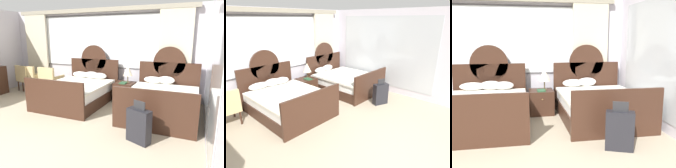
{
  "view_description": "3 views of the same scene",
  "coord_description": "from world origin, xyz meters",
  "views": [
    {
      "loc": [
        2.97,
        -1.79,
        1.85
      ],
      "look_at": [
        1.15,
        2.58,
        0.75
      ],
      "focal_mm": 33.17,
      "sensor_mm": 36.0,
      "label": 1
    },
    {
      "loc": [
        -2.58,
        -1.12,
        2.41
      ],
      "look_at": [
        1.02,
        2.2,
        0.73
      ],
      "focal_mm": 30.91,
      "sensor_mm": 36.0,
      "label": 2
    },
    {
      "loc": [
        0.62,
        -1.9,
        1.67
      ],
      "look_at": [
        1.44,
        2.64,
        0.86
      ],
      "focal_mm": 39.75,
      "sensor_mm": 36.0,
      "label": 3
    }
  ],
  "objects": [
    {
      "name": "wall_back_window",
      "position": [
        0.0,
        4.21,
        1.43
      ],
      "size": [
        6.43,
        0.22,
        2.7
      ],
      "color": "silver",
      "rests_on": "ground_plane"
    },
    {
      "name": "bed_near_window",
      "position": [
        -0.06,
        3.05,
        0.34
      ],
      "size": [
        1.64,
        2.13,
        1.57
      ],
      "color": "#382116",
      "rests_on": "ground_plane"
    },
    {
      "name": "suitcase_on_floor",
      "position": [
        2.11,
        1.51,
        0.31
      ],
      "size": [
        0.47,
        0.33,
        0.77
      ],
      "color": "black",
      "rests_on": "ground_plane"
    },
    {
      "name": "bed_near_mirror",
      "position": [
        2.25,
        3.04,
        0.33
      ],
      "size": [
        1.64,
        2.13,
        1.57
      ],
      "color": "#382116",
      "rests_on": "ground_plane"
    },
    {
      "name": "book_on_nightstand",
      "position": [
        1.09,
        3.57,
        0.57
      ],
      "size": [
        0.18,
        0.26,
        0.03
      ],
      "color": "#285133",
      "rests_on": "nightstand_between_beds"
    },
    {
      "name": "nightstand_between_beds",
      "position": [
        1.1,
        3.67,
        0.28
      ],
      "size": [
        0.55,
        0.57,
        0.55
      ],
      "color": "#382116",
      "rests_on": "ground_plane"
    },
    {
      "name": "table_lamp_on_nightstand",
      "position": [
        1.18,
        3.7,
        0.9
      ],
      "size": [
        0.27,
        0.27,
        0.5
      ],
      "color": "brown",
      "rests_on": "nightstand_between_beds"
    }
  ]
}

